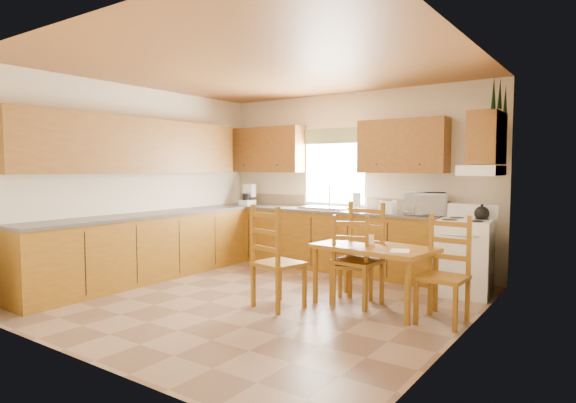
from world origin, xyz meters
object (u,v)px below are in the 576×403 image
Objects in this scene: chair_near_left at (279,257)px; chair_far_left at (357,254)px; microwave at (424,204)px; chair_far_right at (443,271)px; chair_near_right at (353,259)px; stove at (465,258)px; dining_table at (374,276)px.

chair_far_left is at bearing -125.61° from chair_near_left.
microwave reaches higher than chair_far_left.
microwave is 1.81m from chair_far_right.
chair_near_right is 0.09m from chair_far_left.
chair_far_left reaches higher than chair_near_left.
stove is 0.93m from microwave.
chair_far_left is at bearing 176.15° from chair_far_right.
chair_far_left is (0.07, -0.02, 0.06)m from chair_near_right.
dining_table is 1.26× the size of chair_near_right.
chair_far_right is (1.07, -0.14, 0.02)m from chair_near_right.
stove reaches higher than dining_table.
chair_far_left is (-0.20, -0.01, 0.23)m from dining_table.
microwave is 0.50× the size of chair_near_right.
chair_near_right is (0.60, 0.62, -0.06)m from chair_near_left.
chair_far_right is at bearing -151.54° from chair_near_left.
dining_table is 1.08m from chair_near_left.
microwave is 1.57m from chair_near_right.
dining_table is at bearing -132.41° from chair_near_left.
microwave reaches higher than stove.
dining_table is 0.31m from chair_near_right.
stove is 0.89× the size of chair_near_right.
stove is at bearing -47.15° from microwave.
chair_near_left is (-1.54, -1.74, 0.11)m from stove.
chair_far_right is (1.66, 0.49, -0.03)m from chair_near_left.
chair_near_right is at bearing -135.77° from stove.
chair_far_left is (0.66, 0.60, 0.01)m from chair_near_left.
chair_far_left is at bearing -169.67° from dining_table.
stove is 1.45m from chair_far_left.
microwave is 0.39× the size of dining_table.
microwave is at bearing 148.11° from stove.
chair_far_left is (-0.88, -1.14, 0.12)m from stove.
chair_near_right is at bearing 163.15° from chair_far_left.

